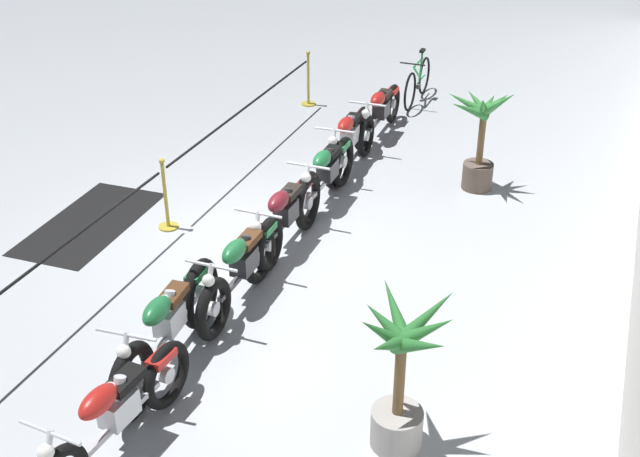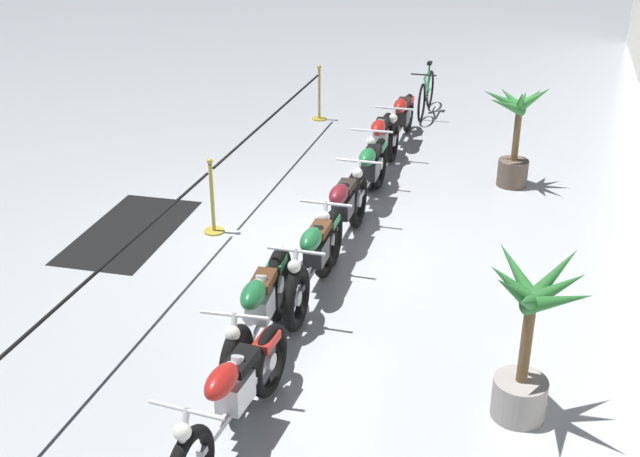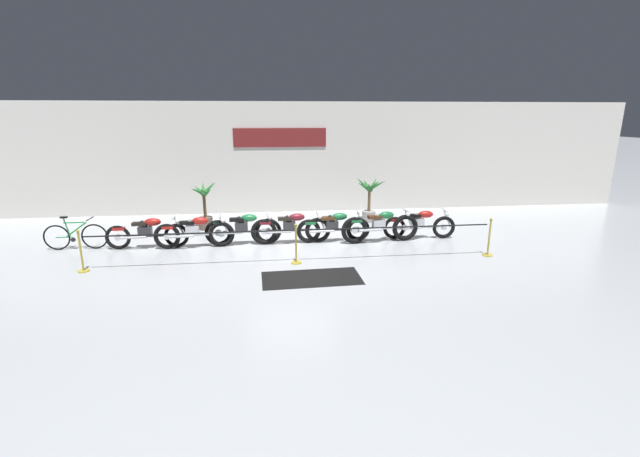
{
  "view_description": "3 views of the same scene",
  "coord_description": "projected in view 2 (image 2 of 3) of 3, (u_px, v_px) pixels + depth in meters",
  "views": [
    {
      "loc": [
        8.43,
        4.4,
        5.44
      ],
      "look_at": [
        0.26,
        1.23,
        0.54
      ],
      "focal_mm": 45.0,
      "sensor_mm": 36.0,
      "label": 1
    },
    {
      "loc": [
        9.09,
        2.9,
        4.63
      ],
      "look_at": [
        1.49,
        0.77,
        0.92
      ],
      "focal_mm": 45.0,
      "sensor_mm": 36.0,
      "label": 2
    },
    {
      "loc": [
        -0.52,
        -11.58,
        3.73
      ],
      "look_at": [
        0.91,
        0.56,
        0.46
      ],
      "focal_mm": 24.0,
      "sensor_mm": 36.0,
      "label": 3
    }
  ],
  "objects": [
    {
      "name": "motorcycle_red_1",
      "position": [
        379.0,
        144.0,
        12.63
      ],
      "size": [
        2.26,
        0.62,
        0.95
      ],
      "color": "black",
      "rests_on": "ground"
    },
    {
      "name": "motorcycle_green_2",
      "position": [
        369.0,
        174.0,
        11.39
      ],
      "size": [
        2.23,
        0.62,
        0.96
      ],
      "color": "black",
      "rests_on": "ground"
    },
    {
      "name": "motorcycle_red_0",
      "position": [
        401.0,
        120.0,
        13.76
      ],
      "size": [
        2.31,
        0.62,
        0.93
      ],
      "color": "black",
      "rests_on": "ground"
    },
    {
      "name": "ground_plane",
      "position": [
        295.0,
        239.0,
        10.6
      ],
      "size": [
        120.0,
        120.0,
        0.0
      ],
      "primitive_type": "plane",
      "color": "#B2B7BC"
    },
    {
      "name": "motorcycle_red_6",
      "position": [
        232.0,
        400.0,
        6.73
      ],
      "size": [
        2.24,
        0.62,
        0.93
      ],
      "color": "black",
      "rests_on": "ground"
    },
    {
      "name": "bicycle",
      "position": [
        426.0,
        94.0,
        15.52
      ],
      "size": [
        1.75,
        0.48,
        0.97
      ],
      "color": "black",
      "rests_on": "ground"
    },
    {
      "name": "floor_banner",
      "position": [
        130.0,
        231.0,
        10.81
      ],
      "size": [
        2.36,
        1.25,
        0.01
      ],
      "primitive_type": "cube",
      "rotation": [
        0.0,
        0.0,
        0.04
      ],
      "color": "black",
      "rests_on": "ground"
    },
    {
      "name": "stanchion_far_left",
      "position": [
        249.0,
        146.0,
        11.71
      ],
      "size": [
        10.49,
        0.28,
        1.05
      ],
      "color": "gold",
      "rests_on": "ground"
    },
    {
      "name": "potted_palm_right_of_row",
      "position": [
        516.0,
        133.0,
        11.95
      ],
      "size": [
        0.9,
        1.03,
        1.63
      ],
      "color": "brown",
      "rests_on": "ground"
    },
    {
      "name": "motorcycle_green_4",
      "position": [
        315.0,
        259.0,
        9.08
      ],
      "size": [
        2.22,
        0.62,
        0.94
      ],
      "color": "black",
      "rests_on": "ground"
    },
    {
      "name": "motorcycle_maroon_3",
      "position": [
        341.0,
        213.0,
        10.19
      ],
      "size": [
        2.37,
        0.62,
        0.96
      ],
      "color": "black",
      "rests_on": "ground"
    },
    {
      "name": "motorcycle_green_5",
      "position": [
        259.0,
        316.0,
        7.9
      ],
      "size": [
        2.4,
        0.62,
        0.98
      ],
      "color": "black",
      "rests_on": "ground"
    },
    {
      "name": "potted_palm_left_of_row",
      "position": [
        527.0,
        340.0,
        6.93
      ],
      "size": [
        1.18,
        0.92,
        1.63
      ],
      "color": "gray",
      "rests_on": "ground"
    },
    {
      "name": "stanchion_mid_left",
      "position": [
        213.0,
        208.0,
        10.64
      ],
      "size": [
        0.28,
        0.28,
        1.05
      ],
      "color": "gold",
      "rests_on": "ground"
    }
  ]
}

